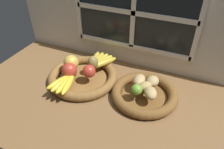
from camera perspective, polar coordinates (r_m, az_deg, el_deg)
ground_plane at (r=106.68cm, az=-0.16°, el=-5.52°), size 140.00×90.00×3.00cm
back_wall at (r=114.79cm, az=6.02°, el=14.95°), size 140.00×4.60×55.00cm
fruit_bowl_left at (r=113.32cm, az=-7.79°, el=-0.58°), size 36.12×36.12×4.61cm
fruit_bowl_right at (r=103.09cm, az=8.61°, el=-5.13°), size 31.42×31.42×4.61cm
apple_red_front at (r=108.29cm, az=-11.32°, el=1.13°), size 7.61×7.61×7.61cm
apple_golden_left at (r=113.41cm, az=-10.83°, el=3.13°), size 8.00×8.00×8.00cm
apple_red_right at (r=106.92cm, az=-6.15°, el=0.86°), size 6.60×6.60×6.60cm
pear_brown at (r=111.89cm, az=-5.13°, el=3.11°), size 7.03×7.15×7.74cm
banana_bunch_front at (r=104.43cm, az=-12.58°, el=-2.08°), size 11.97×17.11×3.31cm
banana_bunch_back at (r=117.16cm, az=-3.37°, el=3.62°), size 14.85×17.61×3.28cm
potato_small at (r=96.92cm, az=10.24°, el=-4.87°), size 8.20×9.42×4.44cm
potato_large at (r=100.01cm, az=8.85°, el=-3.12°), size 7.72×8.01×4.52cm
potato_oblong at (r=102.93cm, az=7.26°, el=-1.50°), size 5.87×8.21×4.79cm
potato_back at (r=103.24cm, az=10.77°, el=-1.77°), size 6.34×7.22×4.86cm
lime_near at (r=97.15cm, az=6.57°, el=-4.02°), size 5.21×5.21×5.21cm
chili_pepper at (r=101.34cm, az=7.71°, el=-3.38°), size 9.95×6.02×1.74cm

